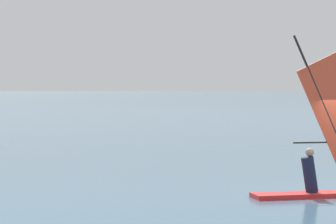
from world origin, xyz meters
name	(u,v)px	position (x,y,z in m)	size (l,w,h in m)	color
windsurfer	(327,155)	(-1.09, -0.13, 1.08)	(4.16, 1.44, 4.38)	red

